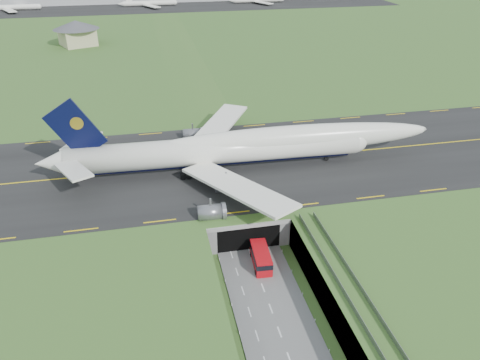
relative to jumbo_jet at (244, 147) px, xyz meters
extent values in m
plane|color=#335E25|center=(-3.91, -30.13, -11.12)|extent=(900.00, 900.00, 0.00)
cube|color=gray|center=(-3.91, -30.13, -8.12)|extent=(800.00, 800.00, 6.00)
cube|color=slate|center=(-3.91, -37.63, -11.02)|extent=(12.00, 75.00, 0.20)
cube|color=black|center=(-3.91, 2.87, -5.03)|extent=(800.00, 44.00, 0.18)
cube|color=gray|center=(-3.91, -11.13, -5.62)|extent=(16.00, 22.00, 1.00)
cube|color=gray|center=(-10.91, -11.13, -8.12)|extent=(2.00, 22.00, 6.00)
cube|color=gray|center=(3.09, -11.13, -8.12)|extent=(2.00, 22.00, 6.00)
cube|color=black|center=(-3.91, -16.13, -8.62)|extent=(12.00, 12.00, 5.00)
cube|color=#A8A8A3|center=(-3.91, -22.18, -5.52)|extent=(17.00, 0.50, 0.80)
cube|color=#A8A8A3|center=(7.09, -48.63, -5.32)|extent=(3.00, 53.00, 0.50)
cube|color=gray|center=(5.69, -48.63, -4.57)|extent=(0.06, 53.00, 1.00)
cube|color=gray|center=(8.49, -48.63, -4.57)|extent=(0.06, 53.00, 1.00)
cylinder|color=#A8A8A3|center=(7.09, -46.13, -8.32)|extent=(0.90, 0.90, 5.60)
cylinder|color=#A8A8A3|center=(7.09, -34.13, -8.32)|extent=(0.90, 0.90, 5.60)
cylinder|color=white|center=(-6.11, 0.18, -0.25)|extent=(63.96, 7.89, 6.01)
sphere|color=white|center=(25.79, -0.76, -0.25)|extent=(6.06, 6.06, 5.89)
cone|color=white|center=(-40.81, 1.21, -0.25)|extent=(6.73, 5.90, 5.71)
ellipsoid|color=white|center=(11.12, -0.33, 1.11)|extent=(64.94, 7.44, 6.31)
ellipsoid|color=black|center=(24.85, -0.74, 0.50)|extent=(4.28, 2.75, 2.10)
cylinder|color=black|center=(-6.11, 0.18, -2.59)|extent=(60.67, 4.32, 2.52)
cube|color=white|center=(-3.78, 15.13, -1.18)|extent=(20.36, 27.38, 2.53)
cube|color=white|center=(-34.97, 8.08, 1.16)|extent=(8.79, 11.07, 0.96)
cube|color=white|center=(-4.67, -14.88, -1.18)|extent=(19.12, 27.87, 2.53)
cube|color=white|center=(-35.39, -5.99, 1.16)|extent=(8.36, 11.13, 0.96)
cube|color=black|center=(-34.71, 1.03, 6.79)|extent=(11.95, 0.92, 13.28)
cylinder|color=gold|center=(-34.24, 1.01, 8.20)|extent=(2.65, 0.73, 2.63)
cylinder|color=slate|center=(-5.16, 9.07, -4.09)|extent=(4.97, 3.24, 3.10)
cylinder|color=slate|center=(-9.30, 19.05, -4.09)|extent=(4.97, 3.24, 3.10)
cylinder|color=slate|center=(-5.69, -8.75, -4.09)|extent=(4.97, 3.24, 3.10)
cylinder|color=slate|center=(-10.41, -18.47, -4.09)|extent=(4.97, 3.24, 3.10)
cylinder|color=black|center=(19.41, -0.57, -4.42)|extent=(1.05, 0.50, 1.03)
cube|color=black|center=(-10.33, 0.31, -4.28)|extent=(5.82, 6.73, 1.31)
cube|color=#BA0C14|center=(-2.76, -26.95, -9.40)|extent=(3.32, 7.75, 3.03)
cube|color=black|center=(-2.76, -26.95, -8.79)|extent=(3.39, 7.86, 1.01)
cube|color=black|center=(-2.76, -26.95, -10.67)|extent=(3.09, 7.23, 0.51)
cylinder|color=black|center=(-4.23, -29.39, -10.56)|extent=(0.41, 0.93, 0.91)
cylinder|color=black|center=(-3.90, -24.34, -10.56)|extent=(0.41, 0.93, 0.91)
cylinder|color=black|center=(-1.61, -29.56, -10.56)|extent=(0.41, 0.93, 0.91)
cylinder|color=black|center=(-1.28, -24.51, -10.56)|extent=(0.41, 0.93, 0.91)
cube|color=#BFB88A|center=(-47.56, 134.59, -1.45)|extent=(17.97, 17.97, 7.34)
cone|color=#4C4C51|center=(-47.56, 134.59, 4.05)|extent=(26.35, 26.35, 3.67)
cube|color=black|center=(-3.91, 239.87, -4.98)|extent=(320.00, 50.00, 0.08)
cylinder|color=white|center=(-98.48, 244.87, -2.94)|extent=(34.00, 3.20, 3.20)
cylinder|color=white|center=(-11.42, 244.87, -2.94)|extent=(34.00, 3.20, 3.20)
cylinder|color=white|center=(63.83, 244.87, -2.94)|extent=(34.00, 3.20, 3.20)
camera|label=1|loc=(-20.24, -91.73, 43.16)|focal=35.00mm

